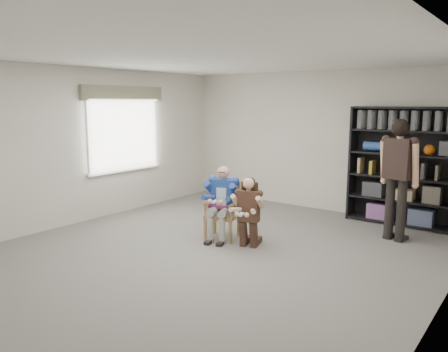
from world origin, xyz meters
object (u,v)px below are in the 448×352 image
Objects in this scene: seated_man at (222,203)px; standing_man at (397,181)px; kneeling_woman at (248,213)px; armchair at (222,211)px; bookshelf at (401,167)px.

seated_man is 0.62× the size of standing_man.
armchair is at bearing 152.06° from kneeling_woman.
standing_man is (1.66, 1.70, 0.41)m from kneeling_woman.
standing_man is at bearing -77.60° from bookshelf.
seated_man is 2.76m from standing_man.
bookshelf is (2.02, 2.57, 0.59)m from armchair.
bookshelf is at bearing 35.56° from armchair.
seated_man is 3.30m from bookshelf.
seated_man is 0.56× the size of bookshelf.
standing_man reaches higher than seated_man.
bookshelf is (2.02, 2.57, 0.46)m from seated_man.
bookshelf is (1.44, 2.69, 0.51)m from kneeling_woman.
standing_man is (2.24, 1.58, 0.50)m from armchair.
kneeling_woman is 0.57× the size of standing_man.
armchair is 0.48× the size of standing_man.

